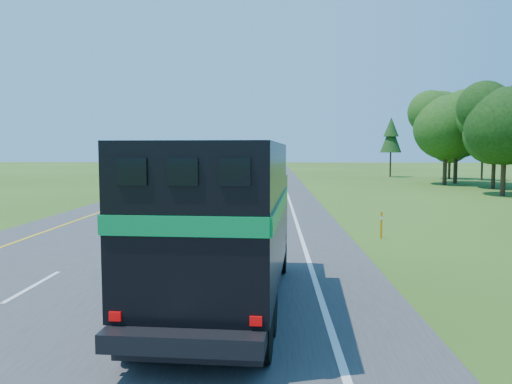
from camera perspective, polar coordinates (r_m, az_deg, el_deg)
road at (r=51.74m, az=-2.84°, el=0.85°), size 15.00×260.00×0.04m
lane_markings at (r=51.74m, az=-2.84°, el=0.88°), size 11.15×260.00×0.01m
horse_truck at (r=11.05m, az=-3.71°, el=-3.29°), size 3.07×8.38×3.65m
white_suv at (r=56.39m, az=-5.69°, el=1.98°), size 2.64×5.69×1.58m
far_car at (r=112.74m, az=-2.34°, el=3.37°), size 1.99×4.68×1.58m
delineator at (r=20.72m, az=14.13°, el=-3.61°), size 0.09×0.05×1.07m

